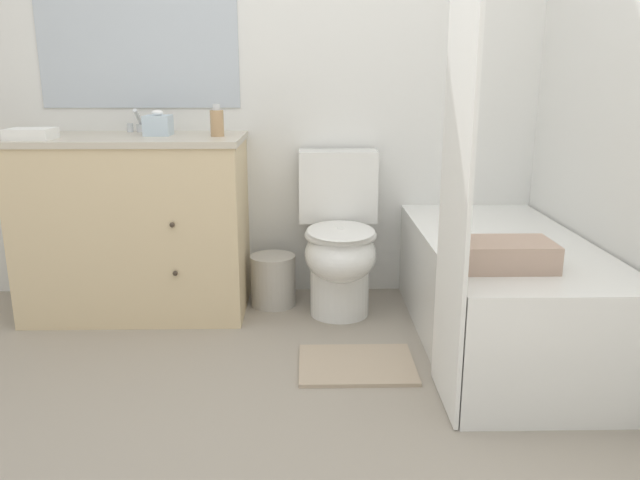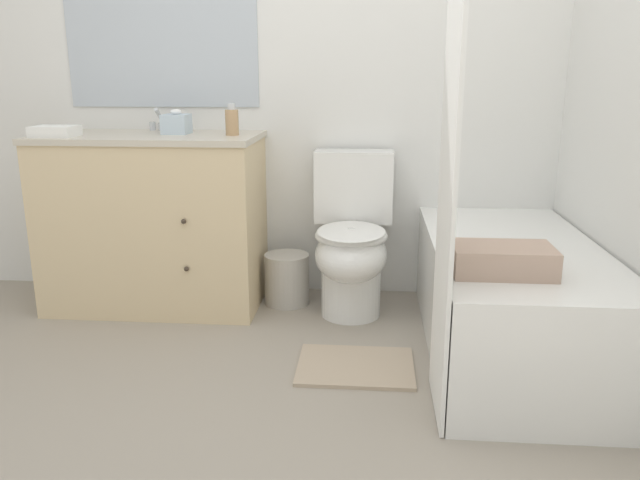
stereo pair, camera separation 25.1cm
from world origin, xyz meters
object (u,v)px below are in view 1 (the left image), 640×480
sink_faucet (140,125)px  bath_mat (357,365)px  hand_towel_folded (31,134)px  soap_dispenser (217,122)px  toilet (339,240)px  wastebasket (273,280)px  bathtub (501,291)px  bath_towel_folded (504,254)px  vanity_cabinet (137,224)px  tissue_box (158,125)px

sink_faucet → bath_mat: bearing=-39.9°
hand_towel_folded → bath_mat: (1.47, -0.53, -0.91)m
soap_dispenser → hand_towel_folded: bearing=-170.7°
hand_towel_folded → bath_mat: bearing=-19.9°
toilet → sink_faucet: bearing=166.4°
wastebasket → hand_towel_folded: (-1.08, -0.21, 0.78)m
bathtub → bath_towel_folded: (-0.14, -0.41, 0.29)m
sink_faucet → vanity_cabinet: bearing=-90.0°
wastebasket → sink_faucet: bearing=167.2°
toilet → tissue_box: bearing=175.0°
vanity_cabinet → hand_towel_folded: hand_towel_folded is taller
vanity_cabinet → wastebasket: bearing=4.1°
sink_faucet → soap_dispenser: 0.48m
soap_dispenser → bath_mat: size_ratio=0.32×
hand_towel_folded → bath_mat: 1.81m
sink_faucet → bath_mat: 1.66m
bath_mat → hand_towel_folded: bearing=160.1°
soap_dispenser → sink_faucet: bearing=152.5°
tissue_box → wastebasket: bearing=1.8°
sink_faucet → tissue_box: bearing=-52.2°
wastebasket → soap_dispenser: bearing=-164.6°
tissue_box → soap_dispenser: 0.30m
vanity_cabinet → wastebasket: vanity_cabinet is taller
toilet → tissue_box: (-0.89, 0.08, 0.57)m
toilet → hand_towel_folded: hand_towel_folded is taller
vanity_cabinet → sink_faucet: bearing=90.0°
toilet → tissue_box: 1.06m
toilet → hand_towel_folded: (-1.43, -0.11, 0.54)m
sink_faucet → hand_towel_folded: bearing=-138.6°
bathtub → bath_towel_folded: 0.52m
vanity_cabinet → hand_towel_folded: size_ratio=5.44×
vanity_cabinet → sink_faucet: (-0.00, 0.20, 0.47)m
sink_faucet → bath_towel_folded: 1.95m
bath_towel_folded → bath_mat: (-0.53, 0.17, -0.53)m
bath_mat → soap_dispenser: bearing=133.6°
soap_dispenser → wastebasket: bearing=15.4°
vanity_cabinet → bath_mat: (1.06, -0.69, -0.45)m
vanity_cabinet → hand_towel_folded: (-0.41, -0.16, 0.46)m
vanity_cabinet → toilet: (1.02, -0.05, -0.08)m
bathtub → soap_dispenser: bearing=161.6°
sink_faucet → tissue_box: (0.13, -0.17, 0.02)m
bathtub → bath_mat: (-0.66, -0.23, -0.24)m
bath_mat → tissue_box: bearing=142.3°
vanity_cabinet → bath_towel_folded: (1.59, -0.86, 0.08)m
sink_faucet → soap_dispenser: size_ratio=0.93×
vanity_cabinet → wastebasket: size_ratio=4.08×
vanity_cabinet → bath_towel_folded: size_ratio=3.05×
toilet → bath_towel_folded: (0.57, -0.81, 0.16)m
bathtub → soap_dispenser: 1.54m
wastebasket → toilet: bearing=-15.3°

